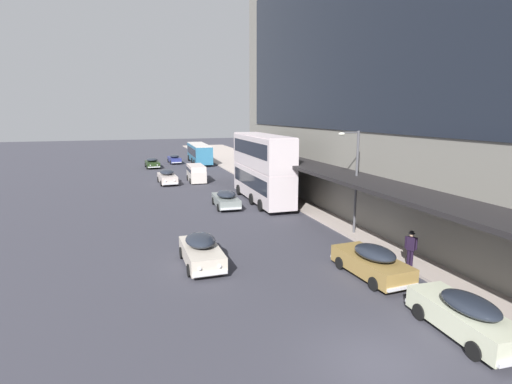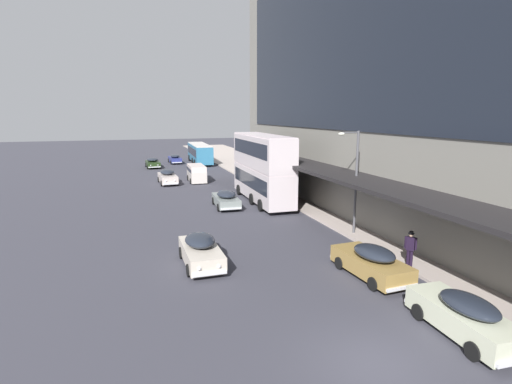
# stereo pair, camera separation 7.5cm
# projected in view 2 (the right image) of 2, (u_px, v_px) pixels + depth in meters

# --- Properties ---
(ground) EXTENTS (240.00, 240.00, 0.00)m
(ground) POSITION_uv_depth(u_px,v_px,m) (377.00, 365.00, 12.70)
(ground) COLOR #383841
(transit_bus_kerbside_front) EXTENTS (2.78, 11.02, 6.06)m
(transit_bus_kerbside_front) POSITION_uv_depth(u_px,v_px,m) (262.00, 166.00, 35.64)
(transit_bus_kerbside_front) COLOR beige
(transit_bus_kerbside_front) RESTS_ON ground
(transit_bus_kerbside_rear) EXTENTS (3.09, 11.44, 3.07)m
(transit_bus_kerbside_rear) POSITION_uv_depth(u_px,v_px,m) (200.00, 152.00, 64.36)
(transit_bus_kerbside_rear) COLOR teal
(transit_bus_kerbside_rear) RESTS_ON ground
(sedan_lead_near) EXTENTS (2.09, 4.55, 1.47)m
(sedan_lead_near) POSITION_uv_depth(u_px,v_px,m) (226.00, 199.00, 33.99)
(sedan_lead_near) COLOR gray
(sedan_lead_near) RESTS_ON ground
(sedan_trailing_mid) EXTENTS (2.08, 4.52, 1.45)m
(sedan_trailing_mid) POSITION_uv_depth(u_px,v_px,m) (153.00, 163.00, 59.04)
(sedan_trailing_mid) COLOR #1F3116
(sedan_trailing_mid) RESTS_ON ground
(sedan_lead_mid) EXTENTS (1.89, 4.64, 1.56)m
(sedan_lead_mid) POSITION_uv_depth(u_px,v_px,m) (464.00, 316.00, 14.24)
(sedan_lead_mid) COLOR beige
(sedan_lead_mid) RESTS_ON ground
(sedan_second_mid) EXTENTS (1.93, 4.53, 1.62)m
(sedan_second_mid) POSITION_uv_depth(u_px,v_px,m) (201.00, 250.00, 21.01)
(sedan_second_mid) COLOR beige
(sedan_second_mid) RESTS_ON ground
(sedan_second_near) EXTENTS (1.86, 4.84, 1.44)m
(sedan_second_near) POSITION_uv_depth(u_px,v_px,m) (175.00, 159.00, 64.48)
(sedan_second_near) COLOR navy
(sedan_second_near) RESTS_ON ground
(sedan_trailing_near) EXTENTS (2.13, 4.75, 1.60)m
(sedan_trailing_near) POSITION_uv_depth(u_px,v_px,m) (371.00, 262.00, 19.41)
(sedan_trailing_near) COLOR olive
(sedan_trailing_near) RESTS_ON ground
(sedan_oncoming_front) EXTENTS (2.02, 4.77, 1.62)m
(sedan_oncoming_front) POSITION_uv_depth(u_px,v_px,m) (168.00, 177.00, 45.50)
(sedan_oncoming_front) COLOR beige
(sedan_oncoming_front) RESTS_ON ground
(vw_van) EXTENTS (1.98, 4.59, 1.96)m
(vw_van) POSITION_uv_depth(u_px,v_px,m) (196.00, 172.00, 46.90)
(vw_van) COLOR beige
(vw_van) RESTS_ON ground
(pedestrian_at_kerb) EXTENTS (0.44, 0.51, 1.86)m
(pedestrian_at_kerb) POSITION_uv_depth(u_px,v_px,m) (410.00, 247.00, 20.38)
(pedestrian_at_kerb) COLOR black
(pedestrian_at_kerb) RESTS_ON sidewalk_kerb
(street_lamp) EXTENTS (1.50, 0.28, 6.66)m
(street_lamp) POSITION_uv_depth(u_px,v_px,m) (354.00, 174.00, 25.58)
(street_lamp) COLOR #4C4C51
(street_lamp) RESTS_ON sidewalk_kerb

